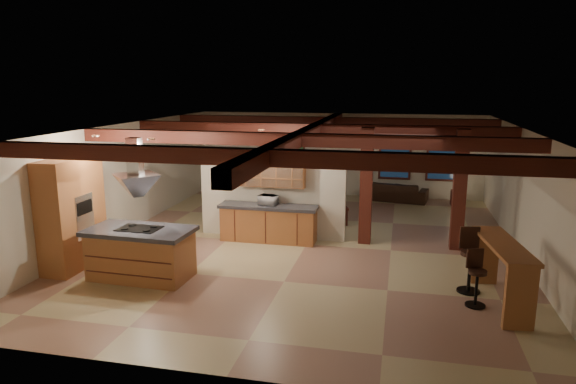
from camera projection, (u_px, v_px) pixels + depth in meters
name	position (u px, v px, depth m)	size (l,w,h in m)	color
ground	(306.00, 245.00, 12.77)	(12.00, 12.00, 0.00)	tan
room_walls	(307.00, 174.00, 12.40)	(12.00, 12.00, 12.00)	beige
ceiling_beams	(307.00, 134.00, 12.20)	(10.00, 12.00, 0.28)	#401410
timber_posts	(413.00, 175.00, 12.35)	(2.50, 0.30, 2.90)	#401410
partition_wall	(272.00, 195.00, 13.23)	(3.80, 0.18, 2.20)	beige
pantry_cabinet	(72.00, 213.00, 11.03)	(0.67, 1.60, 2.40)	brown
back_counter	(269.00, 223.00, 12.99)	(2.50, 0.66, 0.94)	brown
upper_display_cabinet	(270.00, 168.00, 12.90)	(1.80, 0.36, 0.95)	brown
range_hood	(137.00, 194.00, 10.26)	(1.10, 1.10, 1.40)	silver
back_windows	(419.00, 156.00, 17.53)	(2.70, 0.07, 1.70)	#401410
framed_art	(296.00, 147.00, 18.40)	(0.65, 0.05, 0.85)	#401410
recessed_cans	(173.00, 135.00, 10.86)	(3.16, 2.46, 0.03)	silver
kitchen_island	(141.00, 253.00, 10.52)	(2.18, 1.22, 1.06)	brown
dining_table	(308.00, 207.00, 15.15)	(2.04, 1.14, 0.72)	#421F10
sofa	(395.00, 192.00, 17.49)	(2.12, 0.83, 0.62)	black
microwave	(268.00, 200.00, 12.87)	(0.45, 0.31, 0.25)	#BDBCC1
bar_counter	(502.00, 263.00, 9.21)	(0.84, 2.26, 1.16)	brown
side_table	(458.00, 198.00, 16.77)	(0.40, 0.40, 0.50)	#401410
table_lamp	(459.00, 183.00, 16.67)	(0.30, 0.30, 0.35)	black
bar_stool_a	(476.00, 278.00, 9.20)	(0.38, 0.39, 1.03)	black
bar_stool_b	(470.00, 260.00, 9.81)	(0.44, 0.45, 1.25)	black
dining_chairs	(308.00, 197.00, 15.08)	(2.53, 2.53, 1.29)	#401410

